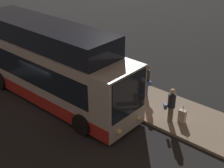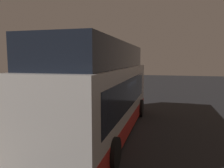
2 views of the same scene
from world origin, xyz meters
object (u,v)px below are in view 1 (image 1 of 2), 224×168
(passenger_waiting, at_px, (147,79))
(trash_bin, at_px, (111,84))
(bus_lead, at_px, (50,67))
(suitcase, at_px, (182,116))
(sign_post, at_px, (62,42))
(passenger_boarding, at_px, (171,104))

(passenger_waiting, height_order, trash_bin, passenger_waiting)
(trash_bin, bearing_deg, bus_lead, -125.83)
(bus_lead, xyz_separation_m, trash_bin, (1.95, 2.70, -1.43))
(suitcase, height_order, trash_bin, suitcase)
(bus_lead, bearing_deg, trash_bin, 54.17)
(sign_post, height_order, trash_bin, sign_post)
(passenger_boarding, bearing_deg, bus_lead, 68.28)
(passenger_boarding, xyz_separation_m, sign_post, (-9.31, 1.33, 0.52))
(bus_lead, bearing_deg, sign_post, 131.24)
(bus_lead, relative_size, passenger_boarding, 6.03)
(passenger_waiting, bearing_deg, passenger_boarding, 92.09)
(passenger_waiting, relative_size, sign_post, 0.79)
(passenger_boarding, bearing_deg, sign_post, 41.71)
(bus_lead, relative_size, trash_bin, 16.52)
(bus_lead, distance_m, trash_bin, 3.62)
(suitcase, bearing_deg, trash_bin, 176.75)
(passenger_waiting, relative_size, suitcase, 2.05)
(sign_post, bearing_deg, bus_lead, -48.76)
(suitcase, distance_m, trash_bin, 4.85)
(suitcase, relative_size, sign_post, 0.39)
(bus_lead, distance_m, suitcase, 7.35)
(bus_lead, xyz_separation_m, passenger_waiting, (3.96, 3.39, -0.73))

